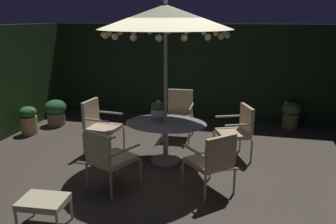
{
  "coord_description": "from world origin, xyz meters",
  "views": [
    {
      "loc": [
        1.44,
        -5.26,
        2.51
      ],
      "look_at": [
        0.09,
        0.41,
        0.87
      ],
      "focal_mm": 36.23,
      "sensor_mm": 36.0,
      "label": 1
    }
  ],
  "objects": [
    {
      "name": "ottoman_footrest",
      "position": [
        -0.89,
        -2.03,
        0.33
      ],
      "size": [
        0.59,
        0.45,
        0.38
      ],
      "color": "#BCAFA4",
      "rests_on": "ground_plane"
    },
    {
      "name": "potted_plant_back_left",
      "position": [
        -2.98,
        1.72,
        0.34
      ],
      "size": [
        0.51,
        0.51,
        0.61
      ],
      "color": "#866C53",
      "rests_on": "ground_plane"
    },
    {
      "name": "patio_chair_north",
      "position": [
        0.06,
        1.57,
        0.57
      ],
      "size": [
        0.61,
        0.63,
        1.01
      ],
      "color": "#B2B1A4",
      "rests_on": "ground_plane"
    },
    {
      "name": "patio_chair_south",
      "position": [
        1.33,
        0.74,
        0.56
      ],
      "size": [
        0.74,
        0.75,
        0.97
      ],
      "color": "#B8B6A5",
      "rests_on": "ground_plane"
    },
    {
      "name": "potted_plant_right_far",
      "position": [
        -3.2,
        0.98,
        0.33
      ],
      "size": [
        0.37,
        0.37,
        0.63
      ],
      "color": "tan",
      "rests_on": "ground_plane"
    },
    {
      "name": "patio_dining_table",
      "position": [
        0.09,
        0.23,
        0.59
      ],
      "size": [
        1.44,
        1.11,
        0.73
      ],
      "color": "#BBB4A6",
      "rests_on": "ground_plane"
    },
    {
      "name": "potted_plant_back_center",
      "position": [
        2.48,
        2.79,
        0.34
      ],
      "size": [
        0.44,
        0.45,
        0.62
      ],
      "color": "olive",
      "rests_on": "ground_plane"
    },
    {
      "name": "patio_chair_southeast",
      "position": [
        1.03,
        -0.73,
        0.54
      ],
      "size": [
        0.82,
        0.82,
        0.94
      ],
      "color": "#B3B0A4",
      "rests_on": "ground_plane"
    },
    {
      "name": "ground_plane",
      "position": [
        0.0,
        0.0,
        -0.01
      ],
      "size": [
        7.64,
        6.71,
        0.02
      ],
      "primitive_type": "cube",
      "color": "#494036"
    },
    {
      "name": "centerpiece_planter",
      "position": [
        -0.04,
        0.24,
        0.96
      ],
      "size": [
        0.25,
        0.25,
        0.39
      ],
      "color": "beige",
      "rests_on": "patio_dining_table"
    },
    {
      "name": "hedge_backdrop_rear",
      "position": [
        0.0,
        3.2,
        1.18
      ],
      "size": [
        7.64,
        0.3,
        2.35
      ],
      "primitive_type": "cube",
      "color": "black",
      "rests_on": "ground_plane"
    },
    {
      "name": "patio_chair_east",
      "position": [
        -0.48,
        -0.98,
        0.55
      ],
      "size": [
        0.77,
        0.81,
        0.95
      ],
      "color": "#B8B2AC",
      "rests_on": "ground_plane"
    },
    {
      "name": "patio_chair_northeast",
      "position": [
        -1.24,
        0.36,
        0.59
      ],
      "size": [
        0.64,
        0.63,
        1.01
      ],
      "color": "#B7B0A5",
      "rests_on": "ground_plane"
    },
    {
      "name": "patio_umbrella",
      "position": [
        0.09,
        0.23,
        2.51
      ],
      "size": [
        2.22,
        2.22,
        2.78
      ],
      "color": "#BAB2A3",
      "rests_on": "ground_plane"
    }
  ]
}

